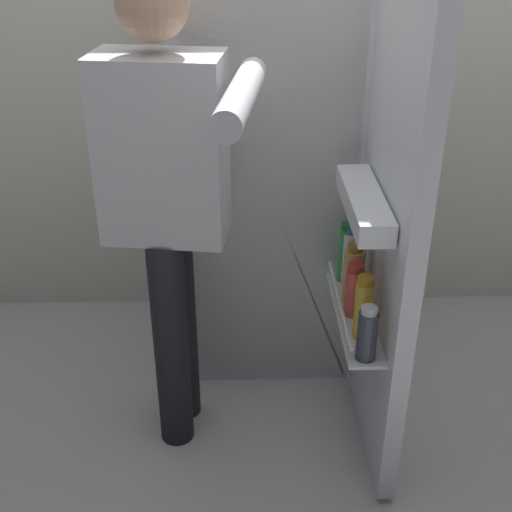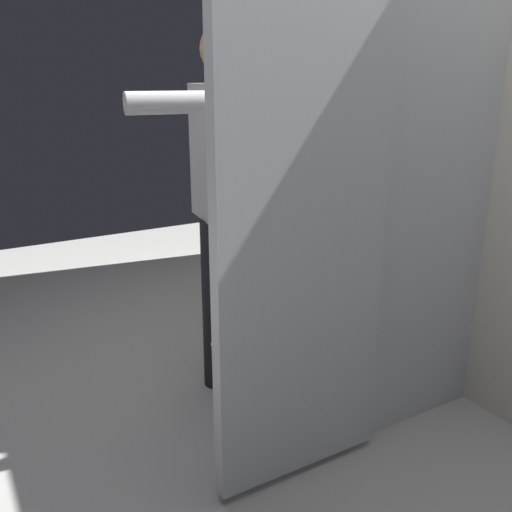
{
  "view_description": "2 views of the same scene",
  "coord_description": "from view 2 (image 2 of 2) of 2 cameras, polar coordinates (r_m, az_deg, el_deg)",
  "views": [
    {
      "loc": [
        -0.1,
        -1.92,
        1.78
      ],
      "look_at": [
        -0.05,
        -0.02,
        0.73
      ],
      "focal_mm": 46.93,
      "sensor_mm": 36.0,
      "label": 1
    },
    {
      "loc": [
        1.77,
        -1.08,
        1.4
      ],
      "look_at": [
        -0.03,
        -0.02,
        0.72
      ],
      "focal_mm": 38.89,
      "sensor_mm": 36.0,
      "label": 2
    }
  ],
  "objects": [
    {
      "name": "refrigerator",
      "position": [
        2.42,
        11.56,
        4.18
      ],
      "size": [
        0.73,
        1.27,
        1.68
      ],
      "color": "silver",
      "rests_on": "ground_plane"
    },
    {
      "name": "person",
      "position": [
        2.4,
        -2.86,
        7.31
      ],
      "size": [
        0.52,
        0.73,
        1.61
      ],
      "color": "black",
      "rests_on": "ground_plane"
    },
    {
      "name": "ground_plane",
      "position": [
        2.5,
        0.92,
        -16.05
      ],
      "size": [
        6.39,
        6.39,
        0.0
      ],
      "primitive_type": "plane",
      "color": "silver"
    },
    {
      "name": "kitchen_wall",
      "position": [
        2.67,
        18.61,
        14.0
      ],
      "size": [
        4.4,
        0.1,
        2.52
      ],
      "primitive_type": "cube",
      "color": "silver",
      "rests_on": "ground_plane"
    }
  ]
}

